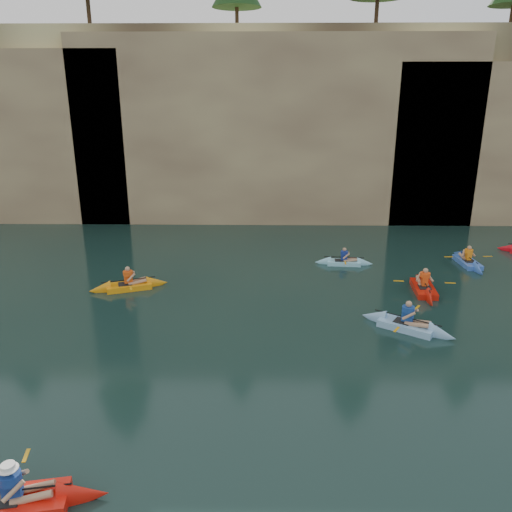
{
  "coord_description": "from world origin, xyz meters",
  "views": [
    {
      "loc": [
        1.35,
        -8.49,
        7.83
      ],
      "look_at": [
        1.1,
        6.17,
        3.0
      ],
      "focal_mm": 35.0,
      "sensor_mm": 36.0,
      "label": 1
    }
  ],
  "objects_px": {
    "main_kayaker": "(15,502)",
    "kayaker_orange": "(129,286)",
    "kayaker_red_far": "(424,288)",
    "kayaker_ltblue_near": "(407,325)"
  },
  "relations": [
    {
      "from": "main_kayaker",
      "to": "kayaker_orange",
      "type": "relative_size",
      "value": 1.12
    },
    {
      "from": "kayaker_red_far",
      "to": "main_kayaker",
      "type": "bearing_deg",
      "value": 140.54
    },
    {
      "from": "kayaker_ltblue_near",
      "to": "kayaker_red_far",
      "type": "distance_m",
      "value": 3.83
    },
    {
      "from": "main_kayaker",
      "to": "kayaker_ltblue_near",
      "type": "distance_m",
      "value": 12.7
    },
    {
      "from": "kayaker_ltblue_near",
      "to": "kayaker_orange",
      "type": "bearing_deg",
      "value": -164.62
    },
    {
      "from": "kayaker_orange",
      "to": "kayaker_ltblue_near",
      "type": "bearing_deg",
      "value": -38.32
    },
    {
      "from": "kayaker_ltblue_near",
      "to": "kayaker_red_far",
      "type": "height_order",
      "value": "kayaker_ltblue_near"
    },
    {
      "from": "kayaker_orange",
      "to": "kayaker_red_far",
      "type": "relative_size",
      "value": 0.94
    },
    {
      "from": "kayaker_ltblue_near",
      "to": "kayaker_red_far",
      "type": "bearing_deg",
      "value": 98.68
    },
    {
      "from": "kayaker_ltblue_near",
      "to": "kayaker_red_far",
      "type": "xyz_separation_m",
      "value": [
        1.63,
        3.47,
        -0.01
      ]
    }
  ]
}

